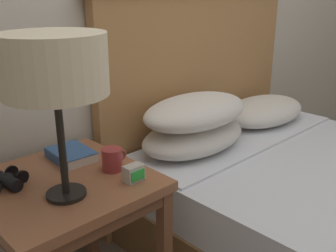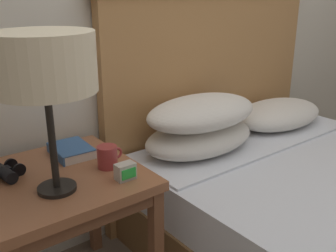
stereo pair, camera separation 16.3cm
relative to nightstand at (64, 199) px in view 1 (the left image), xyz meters
name	(u,v)px [view 1 (the left image)]	position (x,y,z in m)	size (l,w,h in m)	color
nightstand	(64,199)	(0.00, 0.00, 0.00)	(0.58, 0.58, 0.58)	brown
table_lamp	(54,67)	(-0.05, -0.11, 0.50)	(0.32, 0.32, 0.52)	black
book_on_nightstand	(71,155)	(0.12, 0.14, 0.10)	(0.15, 0.19, 0.04)	silver
binoculars_pair	(5,179)	(-0.16, 0.10, 0.10)	(0.15, 0.16, 0.05)	black
coffee_mug	(112,159)	(0.18, -0.06, 0.12)	(0.10, 0.08, 0.08)	#993333
alarm_clock	(134,173)	(0.18, -0.18, 0.11)	(0.07, 0.05, 0.06)	#B7B2A8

